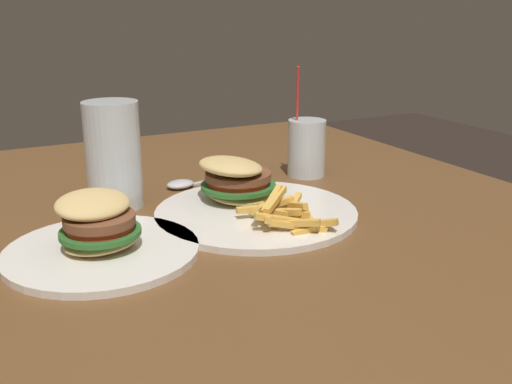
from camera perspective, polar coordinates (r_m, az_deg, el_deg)
dining_table at (r=0.82m, az=-5.53°, el=-11.45°), size 1.51×1.28×0.77m
meal_plate_near at (r=0.94m, az=-0.69°, el=-0.60°), size 0.31×0.31×0.08m
beer_glass at (r=0.98m, az=-13.41°, el=3.20°), size 0.09×0.09×0.17m
juice_glass at (r=1.14m, az=4.82°, el=3.97°), size 0.07×0.07×0.21m
spoon at (r=1.08m, az=-6.85°, el=0.80°), size 0.06×0.16×0.01m
meal_plate_far at (r=0.81m, az=-14.64°, el=-4.22°), size 0.25×0.25×0.09m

